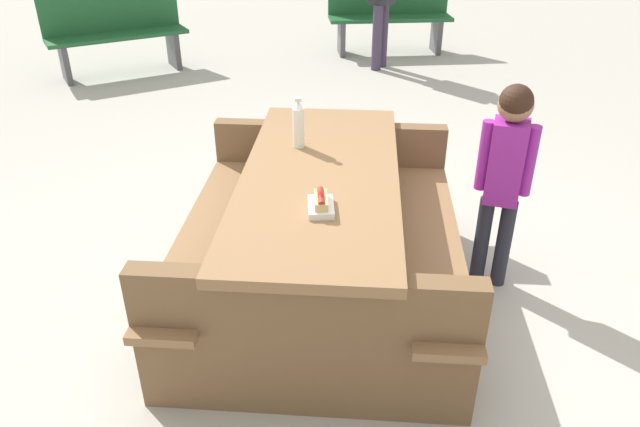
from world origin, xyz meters
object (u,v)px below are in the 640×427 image
object	(u,v)px
hotdog_tray	(321,204)
child_in_coat	(506,163)
park_bench_near	(389,15)
picnic_table	(320,227)
soda_bottle	(298,124)
park_bench_mid	(116,33)

from	to	relation	value
hotdog_tray	child_in_coat	bearing A→B (deg)	130.33
child_in_coat	park_bench_near	size ratio (longest dim) A/B	0.74
picnic_table	child_in_coat	bearing A→B (deg)	110.72
soda_bottle	hotdog_tray	size ratio (longest dim) A/B	1.34
hotdog_tray	child_in_coat	xyz separation A→B (m)	(-0.69, 0.82, -0.05)
hotdog_tray	park_bench_mid	world-z (taller)	park_bench_mid
picnic_table	child_in_coat	xyz separation A→B (m)	(-0.34, 0.89, 0.29)
soda_bottle	picnic_table	bearing A→B (deg)	30.94
soda_bottle	child_in_coat	distance (m)	1.08
hotdog_tray	park_bench_near	xyz separation A→B (m)	(-5.50, -0.27, -0.33)
park_bench_near	soda_bottle	bearing A→B (deg)	0.21
park_bench_mid	picnic_table	bearing A→B (deg)	40.23
picnic_table	park_bench_near	size ratio (longest dim) A/B	1.27
picnic_table	hotdog_tray	bearing A→B (deg)	12.37
park_bench_mid	park_bench_near	bearing A→B (deg)	117.93
soda_bottle	park_bench_mid	world-z (taller)	soda_bottle
soda_bottle	park_bench_near	xyz separation A→B (m)	(-4.85, -0.02, -0.43)
soda_bottle	park_bench_near	distance (m)	4.87
park_bench_mid	soda_bottle	bearing A→B (deg)	40.95
picnic_table	park_bench_near	bearing A→B (deg)	-177.84
child_in_coat	picnic_table	bearing A→B (deg)	-69.28
soda_bottle	park_bench_near	bearing A→B (deg)	-179.79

